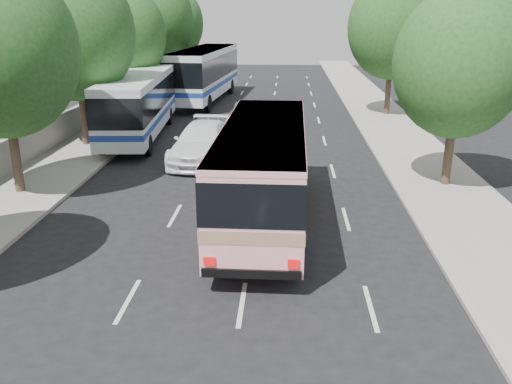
# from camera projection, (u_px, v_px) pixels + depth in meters

# --- Properties ---
(ground) EXTENTS (120.00, 120.00, 0.00)m
(ground) POSITION_uv_depth(u_px,v_px,m) (213.00, 267.00, 15.51)
(ground) COLOR black
(ground) RESTS_ON ground
(sidewalk_left) EXTENTS (4.00, 90.00, 0.15)m
(sidewalk_left) POSITION_uv_depth(u_px,v_px,m) (122.00, 123.00, 34.85)
(sidewalk_left) COLOR #9E998E
(sidewalk_left) RESTS_ON ground
(sidewalk_right) EXTENTS (4.00, 90.00, 0.12)m
(sidewalk_right) POSITION_uv_depth(u_px,v_px,m) (389.00, 126.00, 33.95)
(sidewalk_right) COLOR #9E998E
(sidewalk_right) RESTS_ON ground
(low_wall) EXTENTS (0.30, 90.00, 1.50)m
(low_wall) POSITION_uv_depth(u_px,v_px,m) (94.00, 110.00, 34.68)
(low_wall) COLOR #9E998E
(low_wall) RESTS_ON sidewalk_left
(tree_left_b) EXTENTS (5.70, 5.70, 8.88)m
(tree_left_b) POSITION_uv_depth(u_px,v_px,m) (0.00, 44.00, 19.71)
(tree_left_b) COLOR #38281E
(tree_left_b) RESTS_ON ground
(tree_left_c) EXTENTS (6.00, 6.00, 9.35)m
(tree_left_c) POSITION_uv_depth(u_px,v_px,m) (76.00, 28.00, 27.19)
(tree_left_c) COLOR #38281E
(tree_left_c) RESTS_ON ground
(tree_left_d) EXTENTS (5.52, 5.52, 8.60)m
(tree_left_d) POSITION_uv_depth(u_px,v_px,m) (124.00, 32.00, 34.91)
(tree_left_d) COLOR #38281E
(tree_left_d) RESTS_ON ground
(tree_left_e) EXTENTS (6.30, 6.30, 9.82)m
(tree_left_e) POSITION_uv_depth(u_px,v_px,m) (154.00, 17.00, 42.21)
(tree_left_e) COLOR #38281E
(tree_left_e) RESTS_ON ground
(tree_left_f) EXTENTS (5.88, 5.88, 9.16)m
(tree_left_f) POSITION_uv_depth(u_px,v_px,m) (172.00, 21.00, 49.93)
(tree_left_f) COLOR #38281E
(tree_left_f) RESTS_ON ground
(tree_right_near) EXTENTS (5.10, 5.10, 7.95)m
(tree_right_near) POSITION_uv_depth(u_px,v_px,m) (462.00, 59.00, 20.89)
(tree_right_near) COLOR #38281E
(tree_right_near) RESTS_ON ground
(tree_right_far) EXTENTS (6.00, 6.00, 9.35)m
(tree_right_far) POSITION_uv_depth(u_px,v_px,m) (395.00, 23.00, 35.71)
(tree_right_far) COLOR #38281E
(tree_right_far) RESTS_ON ground
(pink_bus) EXTENTS (2.86, 10.63, 3.38)m
(pink_bus) POSITION_uv_depth(u_px,v_px,m) (264.00, 163.00, 18.19)
(pink_bus) COLOR pink
(pink_bus) RESTS_ON ground
(pink_taxi) EXTENTS (2.12, 4.61, 1.53)m
(pink_taxi) POSITION_uv_depth(u_px,v_px,m) (257.00, 190.00, 19.66)
(pink_taxi) COLOR #F01477
(pink_taxi) RESTS_ON ground
(white_pickup) EXTENTS (2.89, 6.26, 1.77)m
(white_pickup) POSITION_uv_depth(u_px,v_px,m) (203.00, 142.00, 26.24)
(white_pickup) COLOR white
(white_pickup) RESTS_ON ground
(tour_coach_front) EXTENTS (3.44, 12.02, 3.55)m
(tour_coach_front) POSITION_uv_depth(u_px,v_px,m) (139.00, 100.00, 30.53)
(tour_coach_front) COLOR silver
(tour_coach_front) RESTS_ON ground
(tour_coach_rear) EXTENTS (4.04, 13.86, 4.09)m
(tour_coach_rear) POSITION_uv_depth(u_px,v_px,m) (204.00, 70.00, 42.71)
(tour_coach_rear) COLOR silver
(tour_coach_rear) RESTS_ON ground
(taxi_roof_sign) EXTENTS (0.56, 0.22, 0.18)m
(taxi_roof_sign) POSITION_uv_depth(u_px,v_px,m) (257.00, 168.00, 19.39)
(taxi_roof_sign) COLOR silver
(taxi_roof_sign) RESTS_ON pink_taxi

